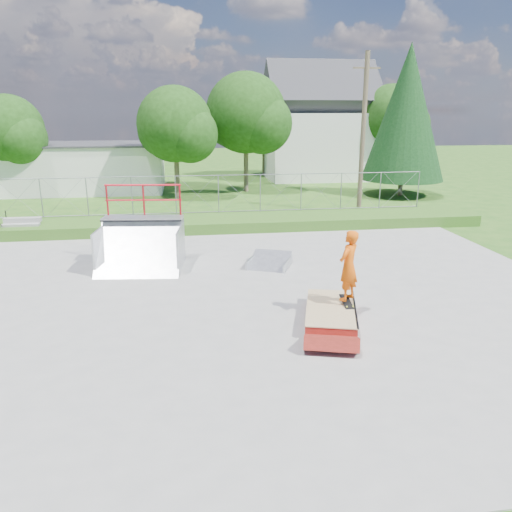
{
  "coord_description": "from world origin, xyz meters",
  "views": [
    {
      "loc": [
        -1.59,
        -12.95,
        5.21
      ],
      "look_at": [
        0.41,
        0.93,
        1.1
      ],
      "focal_mm": 35.0,
      "sensor_mm": 36.0,
      "label": 1
    }
  ],
  "objects_px": {
    "quarter_pipe": "(139,230)",
    "skater": "(348,268)",
    "flat_bank_ramp": "(269,262)",
    "grind_box": "(331,314)"
  },
  "relations": [
    {
      "from": "quarter_pipe",
      "to": "skater",
      "type": "bearing_deg",
      "value": -34.86
    },
    {
      "from": "flat_bank_ramp",
      "to": "skater",
      "type": "xyz_separation_m",
      "value": [
        1.26,
        -4.55,
        1.14
      ]
    },
    {
      "from": "quarter_pipe",
      "to": "flat_bank_ramp",
      "type": "distance_m",
      "value": 4.51
    },
    {
      "from": "grind_box",
      "to": "skater",
      "type": "xyz_separation_m",
      "value": [
        0.46,
        0.16,
        1.15
      ]
    },
    {
      "from": "grind_box",
      "to": "flat_bank_ramp",
      "type": "height_order",
      "value": "flat_bank_ramp"
    },
    {
      "from": "grind_box",
      "to": "quarter_pipe",
      "type": "distance_m",
      "value": 7.32
    },
    {
      "from": "flat_bank_ramp",
      "to": "skater",
      "type": "distance_m",
      "value": 4.86
    },
    {
      "from": "flat_bank_ramp",
      "to": "skater",
      "type": "height_order",
      "value": "skater"
    },
    {
      "from": "grind_box",
      "to": "quarter_pipe",
      "type": "bearing_deg",
      "value": 151.27
    },
    {
      "from": "quarter_pipe",
      "to": "flat_bank_ramp",
      "type": "relative_size",
      "value": 1.93
    }
  ]
}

